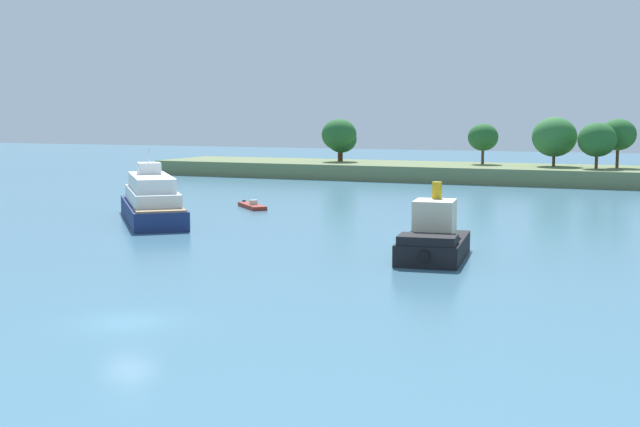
# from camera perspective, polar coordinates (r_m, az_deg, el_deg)

# --- Properties ---
(ground_plane) EXTENTS (400.00, 400.00, 0.00)m
(ground_plane) POSITION_cam_1_polar(r_m,az_deg,el_deg) (41.59, -12.96, -7.25)
(ground_plane) COLOR teal
(treeline_island) EXTENTS (84.29, 16.69, 9.67)m
(treeline_island) POSITION_cam_1_polar(r_m,az_deg,el_deg) (131.51, 7.46, 3.38)
(treeline_island) COLOR #66754C
(treeline_island) RESTS_ON ground
(tugboat) EXTENTS (5.34, 9.17, 5.26)m
(tugboat) POSITION_cam_1_polar(r_m,az_deg,el_deg) (58.39, 7.76, -1.76)
(tugboat) COLOR black
(tugboat) RESTS_ON ground
(small_motorboat) EXTENTS (5.19, 5.23, 0.91)m
(small_motorboat) POSITION_cam_1_polar(r_m,az_deg,el_deg) (89.94, -4.66, 0.52)
(small_motorboat) COLOR maroon
(small_motorboat) RESTS_ON ground
(white_riverboat) EXTENTS (14.67, 16.25, 6.80)m
(white_riverboat) POSITION_cam_1_polar(r_m,az_deg,el_deg) (80.14, -11.41, 0.84)
(white_riverboat) COLOR navy
(white_riverboat) RESTS_ON ground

